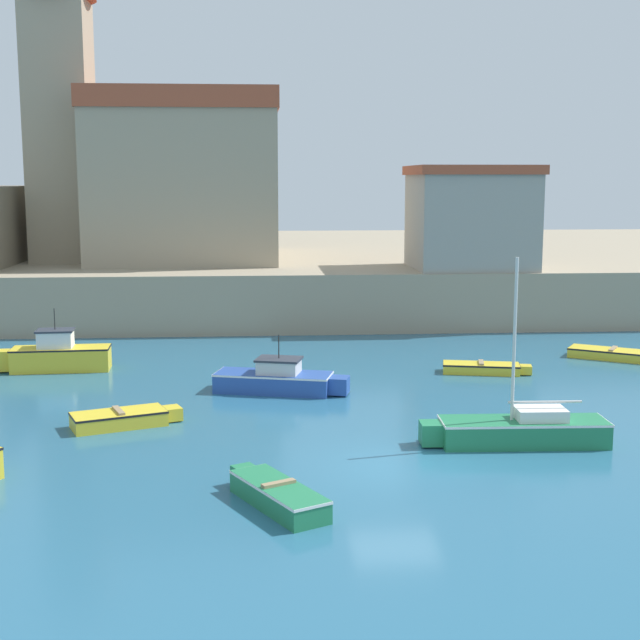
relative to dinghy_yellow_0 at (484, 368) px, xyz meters
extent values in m
plane|color=#28607F|center=(-5.59, -11.76, -0.23)|extent=(200.00, 200.00, 0.00)
cube|color=gray|center=(-5.59, 29.63, 1.34)|extent=(120.00, 40.00, 3.13)
cube|color=yellow|center=(-0.10, 0.02, -0.02)|extent=(3.30, 1.75, 0.41)
cube|color=yellow|center=(1.67, -0.36, -0.02)|extent=(0.62, 0.70, 0.35)
cube|color=black|center=(-0.10, 0.02, 0.14)|extent=(3.34, 1.77, 0.07)
cube|color=#997F5B|center=(-0.10, 0.02, 0.22)|extent=(0.40, 0.96, 0.08)
cube|color=#237A4C|center=(-1.37, -10.05, 0.16)|extent=(5.08, 1.63, 0.78)
cube|color=#237A4C|center=(-4.22, -9.96, 0.16)|extent=(0.68, 0.82, 0.66)
cube|color=white|center=(-1.37, -10.05, 0.51)|extent=(5.13, 1.64, 0.07)
cylinder|color=silver|center=(-1.75, -10.04, 3.03)|extent=(0.10, 0.10, 4.97)
cylinder|color=silver|center=(-0.74, -10.08, 1.10)|extent=(2.27, 0.16, 0.08)
cube|color=silver|center=(-0.87, -10.07, 0.73)|extent=(1.54, 1.07, 0.36)
cube|color=yellow|center=(-17.75, 1.87, 0.27)|extent=(4.10, 1.61, 1.00)
cube|color=yellow|center=(-20.08, 1.75, 0.27)|extent=(0.67, 0.80, 0.85)
cube|color=black|center=(-17.75, 1.87, 0.72)|extent=(4.15, 1.62, 0.07)
cube|color=silver|center=(-17.95, 1.86, 1.11)|extent=(1.47, 1.12, 0.69)
cube|color=#2D333D|center=(-17.95, 1.86, 1.49)|extent=(1.59, 1.20, 0.08)
cylinder|color=black|center=(-17.95, 1.86, 1.98)|extent=(0.04, 0.04, 0.90)
cube|color=#237A4C|center=(-8.99, -14.78, 0.06)|extent=(2.47, 3.41, 0.57)
cube|color=#237A4C|center=(-9.87, -13.11, 0.06)|extent=(0.74, 0.69, 0.49)
cube|color=white|center=(-8.99, -14.78, 0.30)|extent=(2.49, 3.45, 0.07)
cube|color=#997F5B|center=(-8.99, -14.78, 0.38)|extent=(0.89, 0.59, 0.08)
cube|color=yellow|center=(-14.02, -7.13, 0.02)|extent=(3.25, 2.28, 0.50)
cube|color=yellow|center=(-12.35, -6.49, 0.02)|extent=(0.80, 0.88, 0.43)
cube|color=black|center=(-14.02, -7.13, 0.23)|extent=(3.28, 2.30, 0.07)
cube|color=#997F5B|center=(-14.02, -7.13, 0.31)|extent=(0.58, 1.10, 0.08)
cube|color=#284C9E|center=(-8.85, -2.65, 0.14)|extent=(4.63, 2.64, 0.74)
cube|color=#284C9E|center=(-6.40, -3.30, 0.14)|extent=(0.90, 1.01, 0.62)
cube|color=white|center=(-8.85, -2.65, 0.46)|extent=(4.68, 2.67, 0.07)
cube|color=silver|center=(-8.64, -2.70, 0.75)|extent=(1.78, 1.53, 0.50)
cube|color=#2D333D|center=(-8.64, -2.70, 1.04)|extent=(1.93, 1.64, 0.08)
cylinder|color=black|center=(-8.64, -2.70, 1.53)|extent=(0.04, 0.04, 0.90)
cube|color=yellow|center=(6.58, 2.50, -0.01)|extent=(3.89, 3.15, 0.44)
cube|color=black|center=(6.58, 2.50, 0.16)|extent=(3.93, 3.18, 0.07)
cube|color=#997F5B|center=(6.58, 2.50, 0.24)|extent=(0.78, 1.06, 0.08)
cube|color=gray|center=(-13.59, 20.74, 7.27)|extent=(10.82, 14.39, 8.72)
cube|color=#9E472D|center=(-13.59, 20.74, 12.23)|extent=(11.03, 14.68, 1.20)
cube|color=gray|center=(-20.81, 18.59, 10.46)|extent=(3.62, 3.62, 15.11)
cube|color=gray|center=(2.41, 12.81, 5.47)|extent=(6.32, 5.97, 5.13)
cube|color=#9E472D|center=(2.41, 12.81, 8.28)|extent=(6.64, 6.27, 0.50)
camera|label=1|loc=(-9.52, -35.85, 7.81)|focal=50.00mm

